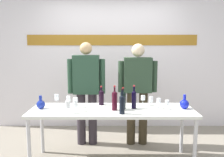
# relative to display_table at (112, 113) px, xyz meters

# --- Properties ---
(back_wall) EXTENTS (4.67, 0.11, 3.00)m
(back_wall) POSITION_rel_display_table_xyz_m (0.00, 1.55, 0.79)
(back_wall) COLOR white
(back_wall) RESTS_ON ground
(display_table) EXTENTS (2.24, 0.69, 0.77)m
(display_table) POSITION_rel_display_table_xyz_m (0.00, 0.00, 0.00)
(display_table) COLOR white
(display_table) RESTS_ON ground
(decanter_blue_left) EXTENTS (0.12, 0.12, 0.19)m
(decanter_blue_left) POSITION_rel_display_table_xyz_m (-0.98, 0.02, 0.13)
(decanter_blue_left) COLOR navy
(decanter_blue_left) RESTS_ON display_table
(decanter_blue_right) EXTENTS (0.13, 0.13, 0.20)m
(decanter_blue_right) POSITION_rel_display_table_xyz_m (1.00, 0.02, 0.13)
(decanter_blue_right) COLOR #131EBF
(decanter_blue_right) RESTS_ON display_table
(presenter_left) EXTENTS (0.61, 0.22, 1.68)m
(presenter_left) POSITION_rel_display_table_xyz_m (-0.41, 0.63, 0.25)
(presenter_left) COLOR #2F282F
(presenter_left) RESTS_ON ground
(presenter_right) EXTENTS (0.63, 0.22, 1.66)m
(presenter_right) POSITION_rel_display_table_xyz_m (0.41, 0.63, 0.25)
(presenter_right) COLOR #372E1E
(presenter_right) RESTS_ON ground
(wine_bottle_0) EXTENTS (0.07, 0.07, 0.34)m
(wine_bottle_0) POSITION_rel_display_table_xyz_m (0.03, -0.05, 0.20)
(wine_bottle_0) COLOR #320715
(wine_bottle_0) RESTS_ON display_table
(wine_bottle_1) EXTENTS (0.07, 0.07, 0.30)m
(wine_bottle_1) POSITION_rel_display_table_xyz_m (0.15, 0.01, 0.19)
(wine_bottle_1) COLOR black
(wine_bottle_1) RESTS_ON display_table
(wine_bottle_2) EXTENTS (0.07, 0.07, 0.28)m
(wine_bottle_2) POSITION_rel_display_table_xyz_m (-0.16, 0.23, 0.18)
(wine_bottle_2) COLOR black
(wine_bottle_2) RESTS_ON display_table
(wine_bottle_3) EXTENTS (0.07, 0.07, 0.33)m
(wine_bottle_3) POSITION_rel_display_table_xyz_m (0.30, 0.04, 0.20)
(wine_bottle_3) COLOR black
(wine_bottle_3) RESTS_ON display_table
(wine_bottle_4) EXTENTS (0.07, 0.07, 0.33)m
(wine_bottle_4) POSITION_rel_display_table_xyz_m (0.13, -0.22, 0.20)
(wine_bottle_4) COLOR black
(wine_bottle_4) RESTS_ON display_table
(wine_glass_left_0) EXTENTS (0.06, 0.06, 0.15)m
(wine_glass_left_0) POSITION_rel_display_table_xyz_m (-0.49, -0.11, 0.16)
(wine_glass_left_0) COLOR white
(wine_glass_left_0) RESTS_ON display_table
(wine_glass_left_1) EXTENTS (0.07, 0.07, 0.13)m
(wine_glass_left_1) POSITION_rel_display_table_xyz_m (-0.52, 0.11, 0.16)
(wine_glass_left_1) COLOR white
(wine_glass_left_1) RESTS_ON display_table
(wine_glass_left_2) EXTENTS (0.07, 0.07, 0.17)m
(wine_glass_left_2) POSITION_rel_display_table_xyz_m (-0.57, -0.21, 0.18)
(wine_glass_left_2) COLOR white
(wine_glass_left_2) RESTS_ON display_table
(wine_glass_left_3) EXTENTS (0.06, 0.06, 0.13)m
(wine_glass_left_3) POSITION_rel_display_table_xyz_m (-0.64, 0.24, 0.15)
(wine_glass_left_3) COLOR white
(wine_glass_left_3) RESTS_ON display_table
(wine_glass_left_4) EXTENTS (0.06, 0.06, 0.15)m
(wine_glass_left_4) POSITION_rel_display_table_xyz_m (-0.82, 0.28, 0.16)
(wine_glass_left_4) COLOR white
(wine_glass_left_4) RESTS_ON display_table
(wine_glass_right_0) EXTENTS (0.06, 0.06, 0.14)m
(wine_glass_right_0) POSITION_rel_display_table_xyz_m (0.45, 0.22, 0.16)
(wine_glass_right_0) COLOR white
(wine_glass_right_0) RESTS_ON display_table
(wine_glass_right_1) EXTENTS (0.06, 0.06, 0.14)m
(wine_glass_right_1) POSITION_rel_display_table_xyz_m (0.75, -0.04, 0.15)
(wine_glass_right_1) COLOR white
(wine_glass_right_1) RESTS_ON display_table
(wine_glass_right_2) EXTENTS (0.06, 0.06, 0.15)m
(wine_glass_right_2) POSITION_rel_display_table_xyz_m (0.64, 0.03, 0.16)
(wine_glass_right_2) COLOR white
(wine_glass_right_2) RESTS_ON display_table
(wine_glass_right_3) EXTENTS (0.06, 0.06, 0.15)m
(wine_glass_right_3) POSITION_rel_display_table_xyz_m (0.55, 0.09, 0.17)
(wine_glass_right_3) COLOR white
(wine_glass_right_3) RESTS_ON display_table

